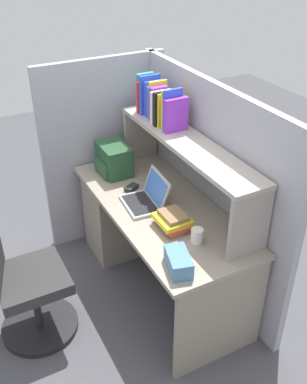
{
  "coord_description": "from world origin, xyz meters",
  "views": [
    {
      "loc": [
        2.27,
        -1.24,
        2.44
      ],
      "look_at": [
        0.0,
        -0.05,
        0.85
      ],
      "focal_mm": 41.85,
      "sensor_mm": 36.0,
      "label": 1
    }
  ],
  "objects_px": {
    "backpack": "(113,159)",
    "computer_mouse": "(131,188)",
    "paper_cup": "(197,236)",
    "tissue_box": "(178,262)",
    "office_chair": "(24,287)",
    "laptop": "(147,198)"
  },
  "relations": [
    {
      "from": "paper_cup",
      "to": "backpack",
      "type": "bearing_deg",
      "value": -174.35
    },
    {
      "from": "paper_cup",
      "to": "tissue_box",
      "type": "height_order",
      "value": "tissue_box"
    },
    {
      "from": "paper_cup",
      "to": "office_chair",
      "type": "xyz_separation_m",
      "value": [
        -0.47,
        -1.0,
        -0.38
      ]
    },
    {
      "from": "computer_mouse",
      "to": "backpack",
      "type": "bearing_deg",
      "value": 154.79
    },
    {
      "from": "computer_mouse",
      "to": "office_chair",
      "type": "height_order",
      "value": "office_chair"
    },
    {
      "from": "backpack",
      "to": "laptop",
      "type": "bearing_deg",
      "value": 2.17
    },
    {
      "from": "laptop",
      "to": "backpack",
      "type": "distance_m",
      "value": 0.53
    },
    {
      "from": "computer_mouse",
      "to": "tissue_box",
      "type": "distance_m",
      "value": 0.91
    },
    {
      "from": "computer_mouse",
      "to": "paper_cup",
      "type": "height_order",
      "value": "paper_cup"
    },
    {
      "from": "backpack",
      "to": "computer_mouse",
      "type": "height_order",
      "value": "backpack"
    },
    {
      "from": "backpack",
      "to": "tissue_box",
      "type": "xyz_separation_m",
      "value": [
        1.2,
        -0.12,
        -0.06
      ]
    },
    {
      "from": "computer_mouse",
      "to": "office_chair",
      "type": "distance_m",
      "value": 1.01
    },
    {
      "from": "laptop",
      "to": "computer_mouse",
      "type": "xyz_separation_m",
      "value": [
        -0.22,
        -0.01,
        -0.03
      ]
    },
    {
      "from": "laptop",
      "to": "computer_mouse",
      "type": "distance_m",
      "value": 0.23
    },
    {
      "from": "laptop",
      "to": "tissue_box",
      "type": "height_order",
      "value": "laptop"
    },
    {
      "from": "tissue_box",
      "to": "office_chair",
      "type": "xyz_separation_m",
      "value": [
        -0.63,
        -0.77,
        -0.39
      ]
    },
    {
      "from": "tissue_box",
      "to": "backpack",
      "type": "bearing_deg",
      "value": -170.22
    },
    {
      "from": "laptop",
      "to": "backpack",
      "type": "relative_size",
      "value": 1.1
    },
    {
      "from": "backpack",
      "to": "office_chair",
      "type": "distance_m",
      "value": 1.15
    },
    {
      "from": "computer_mouse",
      "to": "paper_cup",
      "type": "relative_size",
      "value": 1.12
    },
    {
      "from": "paper_cup",
      "to": "office_chair",
      "type": "relative_size",
      "value": 0.1
    },
    {
      "from": "backpack",
      "to": "computer_mouse",
      "type": "xyz_separation_m",
      "value": [
        0.3,
        0.01,
        -0.1
      ]
    }
  ]
}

